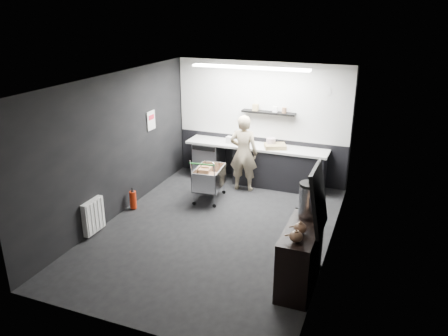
% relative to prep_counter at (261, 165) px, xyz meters
% --- Properties ---
extents(floor, '(5.50, 5.50, 0.00)m').
position_rel_prep_counter_xyz_m(floor, '(-0.14, -2.42, -0.46)').
color(floor, black).
rests_on(floor, ground).
extents(ceiling, '(5.50, 5.50, 0.00)m').
position_rel_prep_counter_xyz_m(ceiling, '(-0.14, -2.42, 2.24)').
color(ceiling, white).
rests_on(ceiling, wall_back).
extents(wall_back, '(5.50, 0.00, 5.50)m').
position_rel_prep_counter_xyz_m(wall_back, '(-0.14, 0.33, 0.89)').
color(wall_back, black).
rests_on(wall_back, floor).
extents(wall_front, '(5.50, 0.00, 5.50)m').
position_rel_prep_counter_xyz_m(wall_front, '(-0.14, -5.17, 0.89)').
color(wall_front, black).
rests_on(wall_front, floor).
extents(wall_left, '(0.00, 5.50, 5.50)m').
position_rel_prep_counter_xyz_m(wall_left, '(-2.14, -2.42, 0.89)').
color(wall_left, black).
rests_on(wall_left, floor).
extents(wall_right, '(0.00, 5.50, 5.50)m').
position_rel_prep_counter_xyz_m(wall_right, '(1.86, -2.42, 0.89)').
color(wall_right, black).
rests_on(wall_right, floor).
extents(kitchen_wall_panel, '(3.95, 0.02, 1.70)m').
position_rel_prep_counter_xyz_m(kitchen_wall_panel, '(-0.14, 0.31, 1.39)').
color(kitchen_wall_panel, silver).
rests_on(kitchen_wall_panel, wall_back).
extents(dado_panel, '(3.95, 0.02, 1.00)m').
position_rel_prep_counter_xyz_m(dado_panel, '(-0.14, 0.31, 0.04)').
color(dado_panel, black).
rests_on(dado_panel, wall_back).
extents(floating_shelf, '(1.20, 0.22, 0.04)m').
position_rel_prep_counter_xyz_m(floating_shelf, '(0.06, 0.20, 1.16)').
color(floating_shelf, black).
rests_on(floating_shelf, wall_back).
extents(wall_clock, '(0.20, 0.03, 0.20)m').
position_rel_prep_counter_xyz_m(wall_clock, '(1.26, 0.30, 1.69)').
color(wall_clock, silver).
rests_on(wall_clock, wall_back).
extents(poster, '(0.02, 0.30, 0.40)m').
position_rel_prep_counter_xyz_m(poster, '(-2.12, -1.12, 1.09)').
color(poster, silver).
rests_on(poster, wall_left).
extents(poster_red_band, '(0.02, 0.22, 0.10)m').
position_rel_prep_counter_xyz_m(poster_red_band, '(-2.11, -1.12, 1.16)').
color(poster_red_band, red).
rests_on(poster_red_band, poster).
extents(radiator, '(0.10, 0.50, 0.60)m').
position_rel_prep_counter_xyz_m(radiator, '(-2.08, -3.32, -0.11)').
color(radiator, silver).
rests_on(radiator, wall_left).
extents(ceiling_strip, '(2.40, 0.20, 0.04)m').
position_rel_prep_counter_xyz_m(ceiling_strip, '(-0.14, -0.57, 2.21)').
color(ceiling_strip, white).
rests_on(ceiling_strip, ceiling).
extents(prep_counter, '(3.20, 0.61, 0.90)m').
position_rel_prep_counter_xyz_m(prep_counter, '(0.00, 0.00, 0.00)').
color(prep_counter, black).
rests_on(prep_counter, floor).
extents(person, '(0.64, 0.45, 1.68)m').
position_rel_prep_counter_xyz_m(person, '(-0.28, -0.45, 0.38)').
color(person, beige).
rests_on(person, floor).
extents(shopping_cart, '(0.59, 0.91, 0.95)m').
position_rel_prep_counter_xyz_m(shopping_cart, '(-0.76, -1.21, -0.01)').
color(shopping_cart, silver).
rests_on(shopping_cart, floor).
extents(sideboard, '(0.52, 1.21, 1.81)m').
position_rel_prep_counter_xyz_m(sideboard, '(1.63, -3.43, 0.12)').
color(sideboard, black).
rests_on(sideboard, floor).
extents(fire_extinguisher, '(0.13, 0.13, 0.44)m').
position_rel_prep_counter_xyz_m(fire_extinguisher, '(-1.99, -2.20, -0.24)').
color(fire_extinguisher, '#B1260B').
rests_on(fire_extinguisher, floor).
extents(cardboard_box, '(0.55, 0.49, 0.09)m').
position_rel_prep_counter_xyz_m(cardboard_box, '(0.31, -0.05, 0.49)').
color(cardboard_box, '#9E8654').
rests_on(cardboard_box, prep_counter).
extents(pink_tub, '(0.20, 0.20, 0.20)m').
position_rel_prep_counter_xyz_m(pink_tub, '(0.20, 0.00, 0.54)').
color(pink_tub, beige).
rests_on(pink_tub, prep_counter).
extents(white_container, '(0.19, 0.16, 0.15)m').
position_rel_prep_counter_xyz_m(white_container, '(-0.73, -0.05, 0.52)').
color(white_container, silver).
rests_on(white_container, prep_counter).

